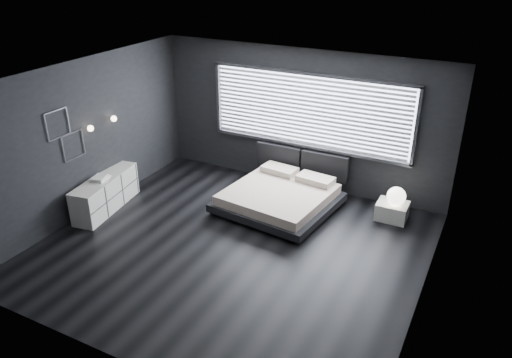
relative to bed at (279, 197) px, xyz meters
The scene contains 12 objects.
room 1.97m from the bed, 94.18° to the right, with size 6.04×6.00×2.80m.
window 1.77m from the bed, 85.66° to the left, with size 4.14×0.09×1.52m.
headboard 1.10m from the bed, 90.23° to the left, with size 1.96×0.16×0.52m.
sconce_near 3.64m from the bed, 152.86° to the right, with size 0.18×0.11×0.11m.
sconce_far 3.42m from the bed, 162.65° to the right, with size 0.18×0.11×0.11m.
wall_art_upper 4.09m from the bed, 145.34° to the right, with size 0.01×0.48×0.48m.
wall_art_lower 3.80m from the bed, 148.60° to the right, with size 0.01×0.48×0.48m.
bed is the anchor object (origin of this frame).
nightstand 2.07m from the bed, 16.26° to the left, with size 0.55×0.46×0.32m, color white.
orb_lamp 2.12m from the bed, 14.93° to the left, with size 0.34×0.34×0.34m, color white.
dresser 3.26m from the bed, 152.62° to the right, with size 0.70×1.65×0.64m.
book_stack 3.33m from the bed, 151.27° to the right, with size 0.31×0.38×0.07m.
Camera 1 is at (3.54, -6.00, 4.59)m, focal length 35.00 mm.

